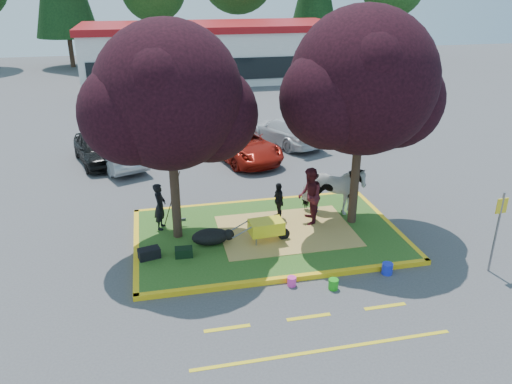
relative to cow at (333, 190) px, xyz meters
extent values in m
plane|color=#424244|center=(-2.45, -0.90, -1.03)|extent=(90.00, 90.00, 0.00)
cube|color=#2A591B|center=(-2.45, -0.90, -0.96)|extent=(8.00, 5.00, 0.15)
cube|color=yellow|center=(-2.45, -3.48, -0.96)|extent=(8.30, 0.16, 0.15)
cube|color=yellow|center=(-2.45, 1.68, -0.96)|extent=(8.30, 0.16, 0.15)
cube|color=yellow|center=(-6.53, -0.90, -0.96)|extent=(0.16, 5.30, 0.15)
cube|color=yellow|center=(1.63, -0.90, -0.96)|extent=(0.16, 5.30, 0.15)
cube|color=tan|center=(-1.85, -0.90, -0.88)|extent=(4.20, 3.00, 0.01)
cylinder|color=black|center=(-5.25, -0.50, 0.88)|extent=(0.28, 0.28, 3.53)
sphere|color=black|center=(-5.25, -0.50, 3.53)|extent=(4.20, 4.20, 4.20)
sphere|color=black|center=(-4.10, -0.30, 2.90)|extent=(2.86, 2.86, 2.86)
sphere|color=black|center=(-6.30, -0.80, 3.15)|extent=(2.86, 2.86, 2.86)
cylinder|color=black|center=(0.45, -0.70, 0.96)|extent=(0.28, 0.28, 3.70)
sphere|color=black|center=(0.45, -0.70, 3.74)|extent=(4.40, 4.40, 4.40)
sphere|color=black|center=(1.66, -0.50, 3.08)|extent=(2.99, 2.99, 2.99)
sphere|color=black|center=(-0.65, -1.00, 3.34)|extent=(2.99, 2.99, 2.99)
cube|color=yellow|center=(-4.45, -5.10, -1.03)|extent=(1.10, 0.12, 0.01)
cube|color=yellow|center=(-2.45, -5.10, -1.03)|extent=(1.10, 0.12, 0.01)
cube|color=yellow|center=(-0.45, -5.10, -1.03)|extent=(1.10, 0.12, 0.01)
cube|color=yellow|center=(-2.45, -6.30, -1.03)|extent=(6.00, 0.10, 0.01)
cube|color=silver|center=(-0.45, 27.10, 0.97)|extent=(20.00, 8.00, 4.00)
cube|color=maroon|center=(-0.45, 27.10, 3.12)|extent=(20.40, 8.40, 0.50)
cube|color=black|center=(-0.45, 23.05, 0.37)|extent=(19.00, 0.10, 1.60)
cylinder|color=black|center=(-12.45, 36.10, 0.93)|extent=(0.44, 0.44, 3.92)
cylinder|color=black|center=(-4.45, 37.60, 0.51)|extent=(0.44, 0.44, 3.08)
cylinder|color=black|center=(3.55, 36.60, 0.79)|extent=(0.44, 0.44, 3.64)
cylinder|color=black|center=(11.55, 37.10, 0.72)|extent=(0.44, 0.44, 3.50)
cylinder|color=black|center=(19.55, 36.10, 0.58)|extent=(0.44, 0.44, 3.22)
imported|color=white|center=(0.00, 0.00, 0.00)|extent=(2.30, 1.68, 1.77)
ellipsoid|color=black|center=(-4.32, -1.23, -0.64)|extent=(1.19, 0.75, 0.49)
imported|color=black|center=(-5.73, 0.17, -0.12)|extent=(0.51, 0.64, 1.53)
imported|color=#45131B|center=(-0.97, -0.46, 0.06)|extent=(0.90, 1.05, 1.88)
imported|color=black|center=(-1.86, 0.10, -0.26)|extent=(0.37, 0.76, 1.26)
cylinder|color=black|center=(-2.08, -1.42, -0.70)|extent=(0.37, 0.10, 0.37)
cylinder|color=slate|center=(-3.00, -1.65, -0.75)|extent=(0.04, 0.04, 0.27)
cylinder|color=slate|center=(-3.00, -1.20, -0.75)|extent=(0.04, 0.04, 0.27)
cube|color=yellow|center=(-2.64, -1.42, -0.39)|extent=(1.06, 0.69, 0.41)
cylinder|color=slate|center=(-3.40, -1.65, -0.37)|extent=(0.67, 0.09, 0.34)
cylinder|color=slate|center=(-3.40, -1.20, -0.37)|extent=(0.67, 0.09, 0.34)
cube|color=black|center=(-6.15, -1.69, -0.73)|extent=(0.67, 0.46, 0.31)
cube|color=black|center=(-5.17, -1.80, -0.75)|extent=(0.52, 0.34, 0.27)
cylinder|color=slate|center=(3.13, -4.17, 0.16)|extent=(0.06, 0.06, 2.39)
cube|color=yellow|center=(3.13, -4.17, 0.97)|extent=(0.34, 0.05, 0.43)
cylinder|color=#1EA218|center=(-1.45, -4.08, -0.89)|extent=(0.31, 0.31, 0.28)
cylinder|color=#FE38B0|center=(-2.48, -3.70, -0.91)|extent=(0.29, 0.29, 0.26)
cylinder|color=#1C2FE3|center=(0.27, -3.70, -0.87)|extent=(0.32, 0.32, 0.32)
imported|color=black|center=(-8.23, 7.58, -0.37)|extent=(2.57, 4.16, 1.32)
imported|color=#A1A3A8|center=(-7.41, 7.10, -0.31)|extent=(3.03, 4.66, 1.45)
imported|color=maroon|center=(-1.85, 6.75, -0.36)|extent=(3.56, 5.28, 1.34)
imported|color=silver|center=(0.73, 8.56, -0.37)|extent=(3.43, 4.97, 1.34)
imported|color=#595B61|center=(4.55, 8.45, -0.39)|extent=(2.51, 4.16, 1.30)
camera|label=1|loc=(-5.82, -14.52, 6.47)|focal=35.00mm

